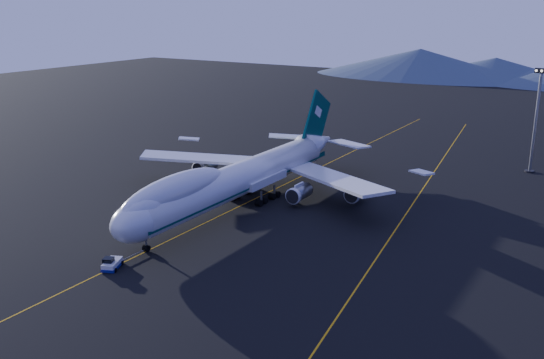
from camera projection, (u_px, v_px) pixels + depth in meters
The scene contains 6 objects.
ground at pixel (240, 206), 119.47m from camera, with size 500.00×500.00×0.00m, color black.
taxiway_line_main at pixel (240, 206), 119.47m from camera, with size 0.25×220.00×0.01m, color #D0930C.
taxiway_line_side at pixel (403, 219), 112.56m from camera, with size 0.25×200.00×0.01m, color #D0930C.
boeing_747 at pixel (239, 178), 117.87m from camera, with size 59.62×72.43×19.37m.
pushback_tug at pixel (112, 265), 91.49m from camera, with size 3.49×4.55×1.77m.
floodlight_mast at pixel (536, 121), 140.31m from camera, with size 3.01×2.26×24.40m.
Camera 1 is at (64.76, -93.09, 38.52)m, focal length 40.00 mm.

